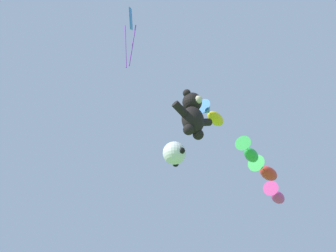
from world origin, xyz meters
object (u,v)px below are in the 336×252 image
soccer_ball_kite (175,153)px  fish_kite_crimson (264,170)px  teddy_bear_kite (193,114)px  fish_kite_magenta (275,194)px  fish_kite_emerald (248,151)px  fish_kite_goldfin (211,114)px  diamond_kite (130,25)px

soccer_ball_kite → fish_kite_crimson: 6.71m
teddy_bear_kite → fish_kite_magenta: bearing=15.5°
fish_kite_crimson → fish_kite_magenta: fish_kite_crimson is taller
fish_kite_emerald → fish_kite_magenta: bearing=21.1°
soccer_ball_kite → fish_kite_goldfin: fish_kite_goldfin is taller
fish_kite_emerald → fish_kite_crimson: size_ratio=0.86×
fish_kite_goldfin → diamond_kite: 4.30m
soccer_ball_kite → fish_kite_goldfin: (1.86, 0.04, 2.31)m
fish_kite_goldfin → fish_kite_magenta: 6.96m
fish_kite_goldfin → fish_kite_crimson: fish_kite_goldfin is taller
teddy_bear_kite → fish_kite_goldfin: size_ratio=1.18×
soccer_ball_kite → diamond_kite: (-2.25, -0.46, 3.47)m
soccer_ball_kite → fish_kite_emerald: (4.39, 0.38, 1.87)m
teddy_bear_kite → fish_kite_magenta: 8.18m
teddy_bear_kite → fish_kite_emerald: teddy_bear_kite is taller
diamond_kite → fish_kite_emerald: bearing=7.2°
teddy_bear_kite → diamond_kite: diamond_kite is taller
diamond_kite → fish_kite_crimson: bearing=9.8°
fish_kite_crimson → soccer_ball_kite: bearing=-170.9°
teddy_bear_kite → fish_kite_emerald: (3.75, 0.59, 0.27)m
fish_kite_emerald → fish_kite_magenta: fish_kite_emerald is taller
teddy_bear_kite → fish_kite_magenta: size_ratio=0.87×
soccer_ball_kite → fish_kite_magenta: bearing=13.0°
soccer_ball_kite → fish_kite_goldfin: bearing=1.1°
teddy_bear_kite → fish_kite_goldfin: bearing=11.7°
soccer_ball_kite → diamond_kite: diamond_kite is taller
fish_kite_goldfin → diamond_kite: diamond_kite is taller
fish_kite_emerald → fish_kite_crimson: bearing=18.0°
fish_kite_magenta → fish_kite_crimson: bearing=-156.3°
teddy_bear_kite → fish_kite_goldfin: fish_kite_goldfin is taller
teddy_bear_kite → soccer_ball_kite: (-0.64, 0.22, -1.60)m
teddy_bear_kite → fish_kite_emerald: bearing=9.0°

